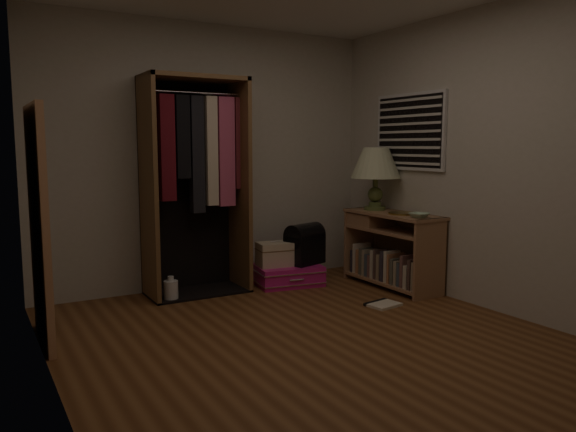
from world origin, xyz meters
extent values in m
plane|color=brown|center=(0.00, 0.00, 0.00)|extent=(4.00, 4.00, 0.00)
cube|color=#BDB7A8|center=(0.00, 2.00, 1.30)|extent=(3.50, 0.02, 2.60)
cube|color=#BDB7A8|center=(1.75, 0.00, 1.30)|extent=(0.02, 4.00, 2.60)
cube|color=#BDB7A8|center=(-1.75, 0.00, 1.30)|extent=(0.02, 4.00, 2.60)
cube|color=silver|center=(1.73, 1.00, 1.55)|extent=(0.03, 0.96, 0.76)
cube|color=black|center=(1.73, 1.00, 1.55)|extent=(0.03, 0.90, 0.70)
cube|color=silver|center=(1.71, 1.00, 1.24)|extent=(0.01, 0.88, 0.02)
cube|color=silver|center=(1.71, 1.00, 1.32)|extent=(0.01, 0.88, 0.02)
cube|color=silver|center=(1.71, 1.00, 1.39)|extent=(0.01, 0.88, 0.02)
cube|color=silver|center=(1.71, 1.00, 1.47)|extent=(0.01, 0.88, 0.02)
cube|color=silver|center=(1.71, 1.00, 1.55)|extent=(0.01, 0.88, 0.02)
cube|color=silver|center=(1.71, 1.00, 1.63)|extent=(0.01, 0.88, 0.02)
cube|color=silver|center=(1.71, 1.00, 1.71)|extent=(0.01, 0.88, 0.02)
cube|color=silver|center=(1.71, 1.00, 1.78)|extent=(0.01, 0.88, 0.02)
cube|color=silver|center=(1.71, 1.00, 1.86)|extent=(0.01, 0.88, 0.02)
cube|color=#966948|center=(1.54, 0.46, 0.38)|extent=(0.40, 0.03, 0.75)
cube|color=#966948|center=(1.54, 1.54, 0.38)|extent=(0.40, 0.03, 0.75)
cube|color=#966948|center=(1.54, 1.00, 0.06)|extent=(0.40, 1.04, 0.03)
cube|color=#966948|center=(1.54, 1.00, 0.57)|extent=(0.40, 1.04, 0.03)
cube|color=#966948|center=(1.54, 1.00, 0.73)|extent=(0.42, 1.12, 0.03)
cube|color=brown|center=(1.73, 1.00, 0.38)|extent=(0.02, 1.10, 0.75)
cube|color=#966948|center=(1.53, 1.33, 0.65)|extent=(0.36, 0.38, 0.13)
cube|color=gray|center=(1.47, 0.53, 0.21)|extent=(0.20, 0.03, 0.27)
cube|color=#4C3833|center=(1.46, 0.57, 0.22)|extent=(0.18, 0.04, 0.29)
cube|color=#B7AD99|center=(1.48, 0.63, 0.19)|extent=(0.21, 0.05, 0.22)
cube|color=brown|center=(1.47, 0.68, 0.23)|extent=(0.20, 0.04, 0.31)
cube|color=#3F4C59|center=(1.45, 0.72, 0.19)|extent=(0.16, 0.04, 0.23)
cube|color=gray|center=(1.45, 0.77, 0.19)|extent=(0.16, 0.04, 0.24)
cube|color=#59594C|center=(1.45, 0.82, 0.20)|extent=(0.16, 0.04, 0.25)
cube|color=#B2724C|center=(1.48, 0.87, 0.22)|extent=(0.21, 0.03, 0.29)
cube|color=beige|center=(1.46, 0.91, 0.23)|extent=(0.18, 0.04, 0.31)
cube|color=#332D38|center=(1.48, 0.97, 0.23)|extent=(0.22, 0.05, 0.30)
cube|color=gray|center=(1.45, 1.02, 0.20)|extent=(0.17, 0.05, 0.26)
cube|color=#4C3833|center=(1.45, 1.07, 0.22)|extent=(0.16, 0.03, 0.30)
cube|color=#B7AD99|center=(1.46, 1.12, 0.22)|extent=(0.18, 0.05, 0.29)
cube|color=brown|center=(1.47, 1.17, 0.19)|extent=(0.20, 0.04, 0.23)
cube|color=#3F4C59|center=(1.48, 1.21, 0.19)|extent=(0.21, 0.04, 0.23)
cube|color=gray|center=(1.47, 1.26, 0.21)|extent=(0.20, 0.04, 0.27)
cube|color=#59594C|center=(1.45, 1.31, 0.21)|extent=(0.16, 0.04, 0.28)
cube|color=#B2724C|center=(1.47, 1.36, 0.20)|extent=(0.21, 0.04, 0.26)
cube|color=beige|center=(1.47, 1.41, 0.23)|extent=(0.21, 0.04, 0.31)
cube|color=#332D38|center=(1.46, 1.46, 0.19)|extent=(0.18, 0.03, 0.23)
cube|color=brown|center=(-0.70, 1.74, 1.02)|extent=(0.04, 0.50, 2.05)
cube|color=brown|center=(0.20, 1.74, 1.02)|extent=(0.04, 0.50, 2.05)
cube|color=brown|center=(-0.25, 1.74, 2.03)|extent=(0.95, 0.50, 0.04)
cube|color=black|center=(-0.25, 1.98, 1.02)|extent=(0.95, 0.02, 2.05)
cube|color=black|center=(-0.25, 1.74, 0.01)|extent=(0.95, 0.50, 0.02)
cylinder|color=white|center=(-0.25, 1.74, 1.90)|extent=(0.87, 0.02, 0.02)
cube|color=#590F19|center=(-0.54, 1.72, 1.39)|extent=(0.13, 0.15, 0.96)
cube|color=black|center=(-0.39, 1.72, 1.49)|extent=(0.13, 0.13, 0.76)
cube|color=black|center=(-0.24, 1.72, 1.33)|extent=(0.12, 0.11, 1.08)
cube|color=beige|center=(-0.11, 1.72, 1.36)|extent=(0.11, 0.15, 1.02)
cube|color=#BF4C72|center=(0.04, 1.72, 1.35)|extent=(0.16, 0.14, 1.03)
cube|color=maroon|center=(0.21, 1.72, 1.43)|extent=(0.13, 0.10, 0.87)
cube|color=tan|center=(-1.71, 1.00, 0.85)|extent=(0.05, 0.80, 1.70)
cube|color=white|center=(-1.68, 1.00, 0.85)|extent=(0.01, 0.68, 1.58)
cube|color=#C41777|center=(0.67, 1.59, 0.10)|extent=(0.71, 0.56, 0.20)
cube|color=white|center=(0.67, 1.59, 0.05)|extent=(0.73, 0.58, 0.01)
cube|color=white|center=(0.67, 1.59, 0.16)|extent=(0.73, 0.58, 0.01)
cylinder|color=white|center=(0.63, 1.35, 0.10)|extent=(0.15, 0.04, 0.02)
cube|color=#C1B293|center=(0.54, 1.62, 0.32)|extent=(0.38, 0.29, 0.24)
cube|color=brown|center=(0.54, 1.62, 0.37)|extent=(0.39, 0.30, 0.01)
cylinder|color=white|center=(0.54, 1.62, 0.45)|extent=(0.10, 0.03, 0.02)
cube|color=black|center=(0.85, 1.56, 0.35)|extent=(0.44, 0.35, 0.29)
cylinder|color=black|center=(0.85, 1.56, 0.50)|extent=(0.44, 0.35, 0.25)
cylinder|color=#4A5B2C|center=(1.54, 1.29, 0.77)|extent=(0.27, 0.27, 0.04)
cylinder|color=#4A5B2C|center=(1.54, 1.29, 0.81)|extent=(0.16, 0.16, 0.05)
sphere|color=#4A5B2C|center=(1.54, 1.29, 0.91)|extent=(0.19, 0.19, 0.16)
cylinder|color=#4A5B2C|center=(1.54, 1.29, 1.04)|extent=(0.07, 0.07, 0.09)
cone|color=beige|center=(1.54, 1.29, 1.24)|extent=(0.64, 0.64, 0.31)
cone|color=beige|center=(1.54, 1.29, 1.24)|extent=(0.57, 0.57, 0.29)
cylinder|color=olive|center=(1.54, 0.86, 0.76)|extent=(0.34, 0.34, 0.02)
imported|color=#A6C7A5|center=(1.49, 0.58, 0.77)|extent=(0.22, 0.22, 0.04)
cylinder|color=silver|center=(-0.56, 1.60, 0.09)|extent=(0.16, 0.16, 0.19)
cylinder|color=silver|center=(-0.56, 1.60, 0.21)|extent=(0.06, 0.06, 0.04)
cube|color=beige|center=(1.02, 0.50, 0.01)|extent=(0.31, 0.26, 0.02)
cube|color=black|center=(1.00, 0.59, 0.01)|extent=(0.28, 0.08, 0.03)
camera|label=1|loc=(-2.15, -3.27, 1.41)|focal=35.00mm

